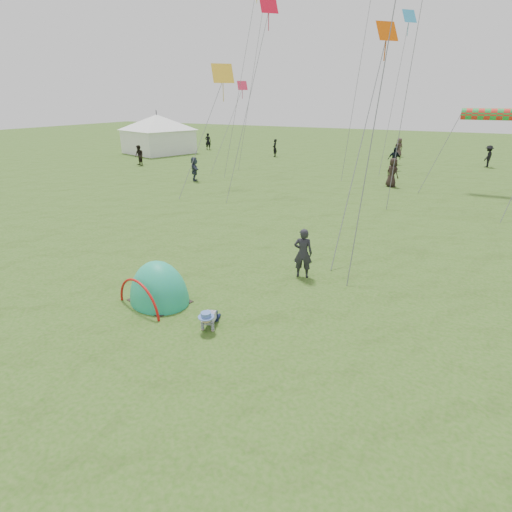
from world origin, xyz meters
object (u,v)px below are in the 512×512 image
at_px(crawling_toddler, 209,318).
at_px(event_marquee, 158,133).
at_px(popup_tent, 160,301).
at_px(standing_adult, 303,253).

bearing_deg(crawling_toddler, event_marquee, 115.78).
height_order(crawling_toddler, event_marquee, event_marquee).
height_order(popup_tent, event_marquee, event_marquee).
relative_size(crawling_toddler, standing_adult, 0.44).
bearing_deg(popup_tent, event_marquee, 143.89).
xyz_separation_m(crawling_toddler, standing_adult, (0.93, 3.85, 0.52)).
height_order(standing_adult, event_marquee, event_marquee).
bearing_deg(crawling_toddler, popup_tent, 149.14).
height_order(crawling_toddler, popup_tent, popup_tent).
relative_size(crawling_toddler, popup_tent, 0.30).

